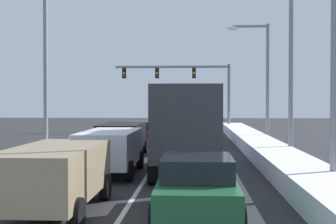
# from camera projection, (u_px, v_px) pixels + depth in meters

# --- Properties ---
(ground_plane) EXTENTS (120.00, 120.00, 0.00)m
(ground_plane) POSITION_uv_depth(u_px,v_px,m) (153.00, 167.00, 21.01)
(ground_plane) COLOR #28282B
(lane_stripe_between_right_lane_and_center_lane) EXTENTS (0.14, 44.51, 0.01)m
(lane_stripe_between_right_lane_and_center_lane) POSITION_uv_depth(u_px,v_px,m) (160.00, 156.00, 25.04)
(lane_stripe_between_right_lane_and_center_lane) COLOR silver
(lane_stripe_between_right_lane_and_center_lane) RESTS_ON ground
(snow_bank_right_shoulder) EXTENTS (1.86, 44.51, 0.72)m
(snow_bank_right_shoulder) POSITION_uv_depth(u_px,v_px,m) (265.00, 149.00, 24.75)
(snow_bank_right_shoulder) COLOR white
(snow_bank_right_shoulder) RESTS_ON ground
(snow_bank_left_shoulder) EXTENTS (1.41, 44.51, 0.48)m
(snow_bank_left_shoulder) POSITION_uv_depth(u_px,v_px,m) (58.00, 151.00, 25.33)
(snow_bank_left_shoulder) COLOR white
(snow_bank_left_shoulder) RESTS_ON ground
(sedan_green_right_lane_nearest) EXTENTS (2.00, 4.50, 1.51)m
(sedan_green_right_lane_nearest) POSITION_uv_depth(u_px,v_px,m) (197.00, 187.00, 11.68)
(sedan_green_right_lane_nearest) COLOR #1E5633
(sedan_green_right_lane_nearest) RESTS_ON ground
(box_truck_right_lane_second) EXTENTS (2.53, 7.20, 3.36)m
(box_truck_right_lane_second) POSITION_uv_depth(u_px,v_px,m) (187.00, 125.00, 18.75)
(box_truck_right_lane_second) COLOR navy
(box_truck_right_lane_second) RESTS_ON ground
(sedan_gray_right_lane_third) EXTENTS (2.00, 4.50, 1.51)m
(sedan_gray_right_lane_third) POSITION_uv_depth(u_px,v_px,m) (194.00, 139.00, 26.46)
(sedan_gray_right_lane_third) COLOR slate
(sedan_gray_right_lane_third) RESTS_ON ground
(suv_charcoal_right_lane_fourth) EXTENTS (2.16, 4.90, 1.67)m
(suv_charcoal_right_lane_fourth) POSITION_uv_depth(u_px,v_px,m) (196.00, 128.00, 32.82)
(suv_charcoal_right_lane_fourth) COLOR #38383D
(suv_charcoal_right_lane_fourth) RESTS_ON ground
(suv_tan_center_lane_nearest) EXTENTS (2.16, 4.90, 1.67)m
(suv_tan_center_lane_nearest) POSITION_uv_depth(u_px,v_px,m) (55.00, 173.00, 12.27)
(suv_tan_center_lane_nearest) COLOR #937F60
(suv_tan_center_lane_nearest) RESTS_ON ground
(suv_white_center_lane_second) EXTENTS (2.16, 4.90, 1.67)m
(suv_white_center_lane_second) POSITION_uv_depth(u_px,v_px,m) (110.00, 148.00, 18.78)
(suv_white_center_lane_second) COLOR silver
(suv_white_center_lane_second) RESTS_ON ground
(suv_black_center_lane_third) EXTENTS (2.16, 4.90, 1.67)m
(suv_black_center_lane_third) POSITION_uv_depth(u_px,v_px,m) (123.00, 136.00, 24.90)
(suv_black_center_lane_third) COLOR black
(suv_black_center_lane_third) RESTS_ON ground
(sedan_red_center_lane_fourth) EXTENTS (2.00, 4.50, 1.51)m
(sedan_red_center_lane_fourth) POSITION_uv_depth(u_px,v_px,m) (141.00, 133.00, 31.07)
(sedan_red_center_lane_fourth) COLOR maroon
(sedan_red_center_lane_fourth) RESTS_ON ground
(traffic_light_gantry) EXTENTS (10.60, 0.47, 6.20)m
(traffic_light_gantry) POSITION_uv_depth(u_px,v_px,m) (188.00, 80.00, 45.06)
(traffic_light_gantry) COLOR slate
(traffic_light_gantry) RESTS_ON ground
(street_lamp_right_near) EXTENTS (2.66, 0.36, 8.41)m
(street_lamp_right_near) POSITION_uv_depth(u_px,v_px,m) (322.00, 27.00, 14.53)
(street_lamp_right_near) COLOR gray
(street_lamp_right_near) RESTS_ON ground
(street_lamp_right_mid) EXTENTS (2.66, 0.36, 9.02)m
(street_lamp_right_mid) POSITION_uv_depth(u_px,v_px,m) (284.00, 46.00, 22.58)
(street_lamp_right_mid) COLOR gray
(street_lamp_right_mid) RESTS_ON ground
(street_lamp_right_far) EXTENTS (2.66, 0.36, 7.63)m
(street_lamp_right_far) POSITION_uv_depth(u_px,v_px,m) (262.00, 72.00, 30.67)
(street_lamp_right_far) COLOR gray
(street_lamp_right_far) RESTS_ON ground
(street_lamp_left_mid) EXTENTS (2.66, 0.36, 8.64)m
(street_lamp_left_mid) POSITION_uv_depth(u_px,v_px,m) (52.00, 56.00, 25.43)
(street_lamp_left_mid) COLOR gray
(street_lamp_left_mid) RESTS_ON ground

